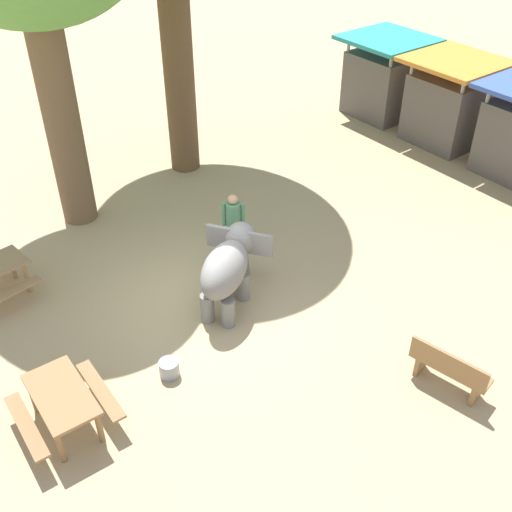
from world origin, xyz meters
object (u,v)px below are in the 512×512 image
at_px(feed_bucket, 169,368).
at_px(elephant, 229,266).
at_px(person_handler, 233,221).
at_px(market_stall_teal, 383,81).
at_px(market_stall_orange, 448,106).
at_px(wooden_bench, 449,368).
at_px(picnic_table_far, 63,401).

bearing_deg(feed_bucket, elephant, 116.13).
distance_m(person_handler, market_stall_teal, 9.27).
relative_size(elephant, market_stall_orange, 0.80).
xyz_separation_m(person_handler, market_stall_orange, (-1.01, 8.53, 0.19)).
bearing_deg(elephant, market_stall_orange, -21.02).
bearing_deg(feed_bucket, market_stall_orange, 105.65).
bearing_deg(person_handler, wooden_bench, 48.25).
bearing_deg(wooden_bench, market_stall_orange, 117.31).
height_order(wooden_bench, market_stall_teal, market_stall_teal).
bearing_deg(picnic_table_far, person_handler, -64.67).
xyz_separation_m(market_stall_teal, feed_bucket, (5.84, -11.55, -0.98)).
relative_size(wooden_bench, market_stall_teal, 0.58).
relative_size(person_handler, feed_bucket, 4.50).
distance_m(picnic_table_far, market_stall_teal, 14.65).
bearing_deg(wooden_bench, market_stall_teal, 127.01).
bearing_deg(wooden_bench, picnic_table_far, -131.83).
xyz_separation_m(person_handler, market_stall_teal, (-3.61, 8.53, 0.19)).
xyz_separation_m(market_stall_orange, feed_bucket, (3.24, -11.55, -0.98)).
relative_size(elephant, person_handler, 1.25).
xyz_separation_m(picnic_table_far, market_stall_orange, (-3.19, 13.45, 0.55)).
bearing_deg(market_stall_orange, market_stall_teal, 180.00).
distance_m(person_handler, market_stall_orange, 8.60).
bearing_deg(picnic_table_far, feed_bucket, -89.91).
bearing_deg(market_stall_teal, person_handler, -67.06).
relative_size(wooden_bench, feed_bucket, 4.03).
distance_m(market_stall_orange, feed_bucket, 12.04).
relative_size(market_stall_orange, feed_bucket, 7.00).
bearing_deg(elephant, wooden_bench, -102.29).
height_order(elephant, picnic_table_far, elephant).
height_order(person_handler, wooden_bench, person_handler).
bearing_deg(wooden_bench, elephant, -169.94).
distance_m(wooden_bench, market_stall_orange, 10.16).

